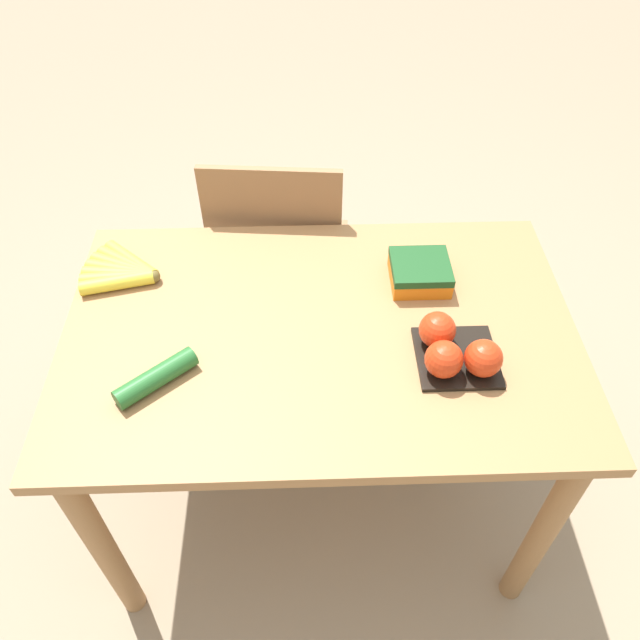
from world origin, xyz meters
name	(u,v)px	position (x,y,z in m)	size (l,w,h in m)	color
ground_plane	(320,491)	(0.00, 0.00, 0.00)	(12.00, 12.00, 0.00)	gray
dining_table	(320,363)	(0.00, 0.00, 0.65)	(1.19, 0.77, 0.77)	#9E7044
chair	(281,264)	(-0.11, 0.54, 0.49)	(0.45, 0.44, 0.93)	#8E6642
banana_bunch	(123,271)	(-0.48, 0.19, 0.79)	(0.19, 0.19, 0.04)	brown
tomato_pack	(455,350)	(0.29, -0.11, 0.81)	(0.18, 0.18, 0.09)	black
carrot_bag	(420,271)	(0.25, 0.15, 0.80)	(0.14, 0.14, 0.06)	orange
cucumber_near	(156,378)	(-0.35, -0.15, 0.79)	(0.17, 0.15, 0.04)	#236028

